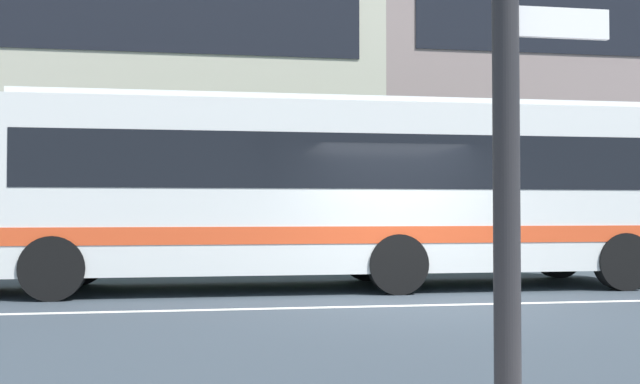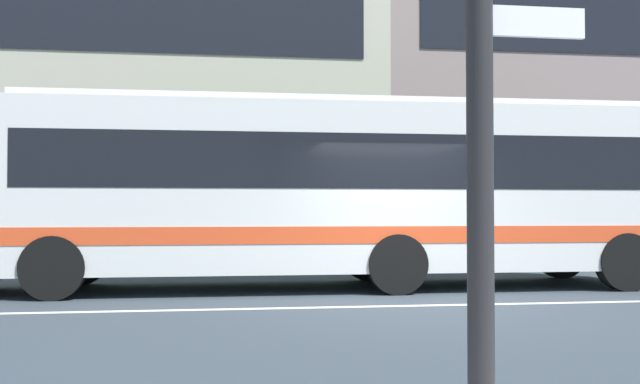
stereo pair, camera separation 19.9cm
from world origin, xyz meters
name	(u,v)px [view 2 (the right image)]	position (x,y,z in m)	size (l,w,h in m)	color
ground_plane	(419,306)	(0.00, 0.00, 0.00)	(160.00, 160.00, 0.00)	#343D46
lane_centre_line	(419,305)	(0.00, 0.00, 0.00)	(60.00, 0.16, 0.01)	silver
hedge_row_far	(396,253)	(1.31, 6.54, 0.37)	(15.30, 1.10, 0.73)	#144B1E
apartment_block_left	(71,79)	(-7.98, 15.59, 5.95)	(19.93, 11.54, 11.91)	#B9B59D
apartment_block_right	(633,83)	(13.02, 15.59, 6.34)	(22.07, 11.54, 12.67)	gray
transit_bus	(342,186)	(-0.68, 2.58, 1.83)	(11.53, 2.66, 3.32)	silver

